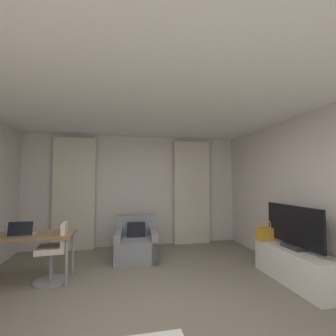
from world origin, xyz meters
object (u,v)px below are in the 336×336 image
Objects in this scene: armchair at (136,245)px; laptop at (22,233)px; handbag_primary at (266,233)px; tv_console at (296,266)px; desk at (27,239)px; desk_chair at (54,256)px; tv_flatscreen at (293,228)px.

armchair is 2.00m from laptop.
handbag_primary is at bearing -3.22° from laptop.
armchair is 2.43m from handbag_primary.
tv_console is 0.66m from handbag_primary.
laptop is (-0.04, -0.08, 0.11)m from desk.
desk_chair reaches higher than tv_console.
handbag_primary is at bearing 103.36° from tv_flatscreen.
tv_flatscreen is at bearing -11.37° from desk.
desk is 1.51× the size of desk_chair.
laptop is 0.24× the size of tv_console.
armchair is at bearing 32.55° from desk_chair.
tv_flatscreen reaches higher than desk.
desk is at bearing 175.61° from handbag_primary.
desk is 0.14m from laptop.
armchair is at bearing 26.10° from laptop.
tv_flatscreen is at bearing -10.19° from laptop.
armchair is at bearing 24.55° from desk.
handbag_primary is (3.88, -0.22, -0.14)m from laptop.
laptop is at bearing -153.90° from armchair.
desk_chair reaches higher than handbag_primary.
tv_console is at bearing -11.74° from desk.
desk is at bearing 61.36° from laptop.
laptop is 3.89m from handbag_primary.
armchair is 1.54m from desk_chair.
tv_flatscreen is (-0.00, 0.03, 0.56)m from tv_console.
desk_chair is (-1.29, -0.82, 0.12)m from armchair.
tv_console is at bearing -10.56° from laptop.
desk is (-1.69, -0.77, 0.39)m from armchair.
tv_flatscreen is at bearing 90.00° from tv_console.
handbag_primary is at bearing -4.39° from desk.
armchair is 1.03× the size of desk_chair.
desk_chair is at bearing 3.45° from laptop.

